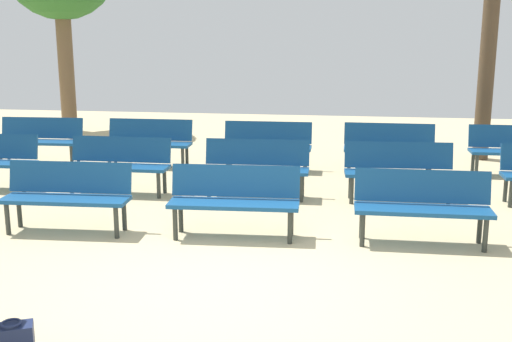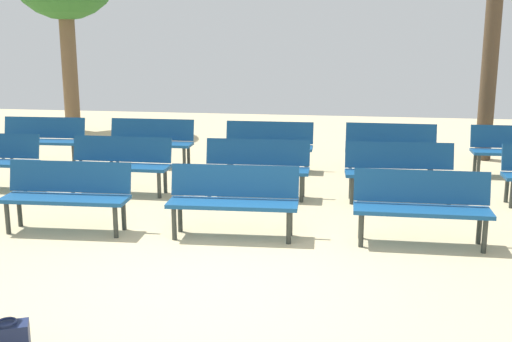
% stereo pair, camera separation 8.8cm
% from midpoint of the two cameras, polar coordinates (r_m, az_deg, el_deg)
% --- Properties ---
extents(ground_plane, '(26.06, 26.06, 0.00)m').
position_cam_midpoint_polar(ground_plane, '(6.47, -3.56, -10.29)').
color(ground_plane, '#CCB789').
extents(bench_r0_c1, '(1.62, 0.55, 0.87)m').
position_cam_midpoint_polar(bench_r0_c1, '(8.36, -16.38, -1.82)').
color(bench_r0_c1, navy).
rests_on(bench_r0_c1, ground_plane).
extents(bench_r0_c2, '(1.62, 0.55, 0.87)m').
position_cam_midpoint_polar(bench_r0_c2, '(7.81, -1.72, -2.32)').
color(bench_r0_c2, navy).
rests_on(bench_r0_c2, ground_plane).
extents(bench_r0_c3, '(1.60, 0.49, 0.87)m').
position_cam_midpoint_polar(bench_r0_c3, '(7.79, 15.00, -2.79)').
color(bench_r0_c3, navy).
rests_on(bench_r0_c3, ground_plane).
extents(bench_r1_c1, '(1.60, 0.48, 0.87)m').
position_cam_midpoint_polar(bench_r1_c1, '(10.10, -11.93, 0.87)').
color(bench_r1_c1, navy).
rests_on(bench_r1_c1, ground_plane).
extents(bench_r1_c2, '(1.61, 0.53, 0.87)m').
position_cam_midpoint_polar(bench_r1_c2, '(9.63, 0.34, 0.58)').
color(bench_r1_c2, navy).
rests_on(bench_r1_c2, ground_plane).
extents(bench_r1_c3, '(1.62, 0.57, 0.87)m').
position_cam_midpoint_polar(bench_r1_c3, '(9.63, 13.06, 0.24)').
color(bench_r1_c3, navy).
rests_on(bench_r1_c3, ground_plane).
extents(bench_r2_c0, '(1.62, 0.54, 0.87)m').
position_cam_midpoint_polar(bench_r2_c0, '(12.74, -18.51, 2.90)').
color(bench_r2_c0, navy).
rests_on(bench_r2_c0, ground_plane).
extents(bench_r2_c1, '(1.61, 0.50, 0.87)m').
position_cam_midpoint_polar(bench_r2_c1, '(12.00, -9.27, 2.83)').
color(bench_r2_c1, navy).
rests_on(bench_r2_c1, ground_plane).
extents(bench_r2_c2, '(1.61, 0.51, 0.87)m').
position_cam_midpoint_polar(bench_r2_c2, '(11.51, 1.38, 2.57)').
color(bench_r2_c2, navy).
rests_on(bench_r2_c2, ground_plane).
extents(bench_r2_c3, '(1.60, 0.48, 0.87)m').
position_cam_midpoint_polar(bench_r2_c3, '(11.53, 12.26, 2.30)').
color(bench_r2_c3, navy).
rests_on(bench_r2_c3, ground_plane).
extents(tree_1, '(0.31, 0.31, 3.47)m').
position_cam_midpoint_polar(tree_1, '(13.12, 20.46, 8.45)').
color(tree_1, '#4C3A28').
rests_on(tree_1, ground_plane).
extents(handbag, '(0.37, 0.30, 0.29)m').
position_cam_midpoint_polar(handbag, '(5.50, -21.01, -13.95)').
color(handbag, '#192347').
rests_on(handbag, ground_plane).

